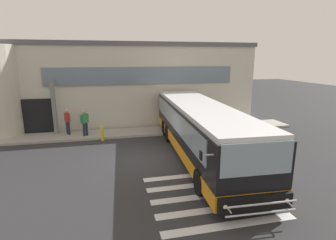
# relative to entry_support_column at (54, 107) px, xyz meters

# --- Properties ---
(ground_plane) EXTENTS (80.00, 90.00, 0.02)m
(ground_plane) POSITION_rel_entry_support_column_xyz_m (4.90, -5.40, -1.90)
(ground_plane) COLOR #2B2B2D
(ground_plane) RESTS_ON ground
(bay_paint_stripes) EXTENTS (4.40, 3.96, 0.01)m
(bay_paint_stripes) POSITION_rel_entry_support_column_xyz_m (6.90, -9.60, -1.88)
(bay_paint_stripes) COLOR silver
(bay_paint_stripes) RESTS_ON ground
(terminal_building) EXTENTS (20.92, 13.80, 6.11)m
(terminal_building) POSITION_rel_entry_support_column_xyz_m (4.23, 6.18, 1.16)
(terminal_building) COLOR beige
(terminal_building) RESTS_ON ground
(boarding_curb) EXTENTS (23.12, 2.00, 0.15)m
(boarding_curb) POSITION_rel_entry_support_column_xyz_m (4.90, -0.60, -1.81)
(boarding_curb) COLOR #9E9B93
(boarding_curb) RESTS_ON ground
(entry_support_column) EXTENTS (0.28, 0.28, 3.47)m
(entry_support_column) POSITION_rel_entry_support_column_xyz_m (0.00, 0.00, 0.00)
(entry_support_column) COLOR slate
(entry_support_column) RESTS_ON boarding_curb
(bus_main_foreground) EXTENTS (3.55, 12.19, 2.70)m
(bus_main_foreground) POSITION_rel_entry_support_column_xyz_m (7.98, -5.51, -0.55)
(bus_main_foreground) COLOR black
(bus_main_foreground) RESTS_ON ground
(passenger_near_column) EXTENTS (0.40, 0.50, 1.68)m
(passenger_near_column) POSITION_rel_entry_support_column_xyz_m (0.80, -0.41, -0.81)
(passenger_near_column) COLOR #1E2338
(passenger_near_column) RESTS_ON boarding_curb
(passenger_by_doorway) EXTENTS (0.52, 0.50, 1.68)m
(passenger_by_doorway) POSITION_rel_entry_support_column_xyz_m (1.90, -0.96, -0.77)
(passenger_by_doorway) COLOR #1E2338
(passenger_by_doorway) RESTS_ON boarding_curb
(safety_bollard_yellow) EXTENTS (0.18, 0.18, 0.90)m
(safety_bollard_yellow) POSITION_rel_entry_support_column_xyz_m (2.97, -1.80, -1.44)
(safety_bollard_yellow) COLOR yellow
(safety_bollard_yellow) RESTS_ON ground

